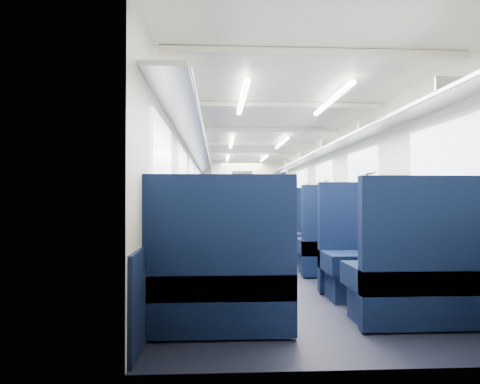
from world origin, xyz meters
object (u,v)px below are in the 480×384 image
at_px(seat_9, 306,233).
at_px(seat_12, 218,225).
at_px(seat_6, 219,240).
at_px(seat_18, 218,219).
at_px(seat_11, 294,228).
at_px(seat_25, 256,214).
at_px(seat_24, 218,214).
at_px(seat_21, 262,216).
at_px(seat_26, 218,213).
at_px(seat_17, 273,220).
at_px(seat_27, 254,213).
at_px(seat_4, 219,248).
at_px(seat_8, 219,233).
at_px(seat_14, 218,223).
at_px(seat_5, 341,247).
at_px(seat_16, 218,220).
at_px(seat_7, 319,238).
at_px(seat_23, 259,215).
at_px(bulkhead, 242,193).
at_px(seat_22, 218,215).
at_px(seat_2, 220,261).
at_px(seat_15, 279,223).
at_px(seat_3, 375,260).
at_px(seat_10, 219,229).
at_px(seat_1, 421,279).
at_px(seat_20, 218,216).
at_px(seat_0, 220,283).
at_px(end_door, 235,199).
at_px(seat_19, 269,219).

xyz_separation_m(seat_9, seat_12, (-1.66, 2.41, 0.00)).
height_order(seat_6, seat_18, same).
height_order(seat_11, seat_25, same).
height_order(seat_9, seat_24, same).
height_order(seat_12, seat_21, same).
distance_m(seat_11, seat_26, 10.18).
distance_m(seat_17, seat_27, 6.61).
distance_m(seat_9, seat_24, 10.28).
bearing_deg(seat_26, seat_4, -90.00).
xyz_separation_m(seat_8, seat_14, (0.00, 3.44, 0.00)).
distance_m(seat_4, seat_14, 5.83).
relative_size(seat_5, seat_16, 1.00).
xyz_separation_m(seat_7, seat_14, (-1.66, 4.58, 0.00)).
relative_size(seat_11, seat_17, 1.00).
height_order(seat_21, seat_23, same).
height_order(bulkhead, seat_22, bulkhead).
distance_m(seat_2, seat_18, 9.15).
bearing_deg(seat_17, seat_22, 110.39).
xyz_separation_m(seat_15, seat_23, (0.00, 5.55, 0.00)).
distance_m(seat_4, seat_25, 12.57).
xyz_separation_m(seat_12, seat_14, (0.00, 1.16, 0.00)).
distance_m(seat_3, seat_10, 4.97).
bearing_deg(seat_12, seat_24, 90.00).
bearing_deg(seat_25, seat_18, -110.45).
height_order(seat_16, seat_24, same).
xyz_separation_m(seat_15, seat_16, (-1.66, 1.22, 0.00)).
bearing_deg(seat_1, seat_5, 90.00).
distance_m(seat_3, seat_11, 4.68).
height_order(seat_16, seat_20, same).
bearing_deg(seat_20, seat_2, -90.00).
bearing_deg(seat_10, seat_0, -90.00).
relative_size(seat_16, seat_18, 1.00).
distance_m(seat_17, seat_24, 5.76).
distance_m(seat_14, seat_26, 7.71).
bearing_deg(end_door, seat_19, -83.15).
bearing_deg(seat_10, seat_4, -90.00).
xyz_separation_m(seat_5, seat_14, (-1.66, 5.80, 0.00)).
bearing_deg(seat_8, seat_0, -90.00).
bearing_deg(seat_27, seat_5, -90.00).
bearing_deg(seat_16, seat_12, -90.00).
relative_size(end_door, seat_9, 1.58).
bearing_deg(bulkhead, seat_16, -113.76).
relative_size(seat_12, seat_19, 1.00).
xyz_separation_m(seat_24, seat_26, (0.00, 1.14, 0.00)).
relative_size(seat_4, seat_15, 1.00).
xyz_separation_m(seat_15, seat_19, (0.00, 2.28, 0.00)).
bearing_deg(bulkhead, seat_17, -66.72).
distance_m(seat_5, seat_19, 7.97).
xyz_separation_m(end_door, seat_4, (-0.83, -14.91, -0.61)).
height_order(seat_6, seat_10, same).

